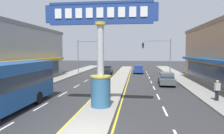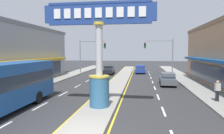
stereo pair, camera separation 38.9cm
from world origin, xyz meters
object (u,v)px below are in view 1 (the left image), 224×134
Objects in this scene: district_sign at (101,57)px; sedan_near_right_lane at (138,69)px; traffic_light_right_side at (160,50)px; sedan_far_right_lane at (107,70)px; pedestrian_near_kerb at (217,89)px; traffic_light_left_side at (87,51)px; sedan_near_left_lane at (166,79)px.

district_sign is 24.23m from sedan_near_right_lane.
traffic_light_right_side reaches higher than sedan_far_right_lane.
district_sign is at bearing -163.33° from pedestrian_near_kerb.
pedestrian_near_kerb is at bearing -58.39° from sedan_far_right_lane.
traffic_light_left_side reaches higher than sedan_far_right_lane.
traffic_light_right_side is at bearing -2.77° from traffic_light_left_side.
traffic_light_right_side is at bearing 97.53° from pedestrian_near_kerb.
district_sign is at bearing -73.49° from traffic_light_left_side.
pedestrian_near_kerb is (11.62, -18.88, 0.31)m from sedan_far_right_lane.
sedan_far_right_lane is 2.69× the size of pedestrian_near_kerb.
district_sign reaches higher than traffic_light_right_side.
pedestrian_near_kerb is at bearing -51.23° from traffic_light_left_side.
traffic_light_left_side is at bearing 179.22° from sedan_far_right_lane.
sedan_near_right_lane is at bearing 83.30° from district_sign.
sedan_near_left_lane is at bearing -40.51° from traffic_light_left_side.
traffic_light_left_side is 24.48m from pedestrian_near_kerb.
pedestrian_near_kerb is at bearing -71.83° from sedan_near_left_lane.
sedan_far_right_lane is at bearing 176.46° from traffic_light_right_side.
traffic_light_right_side is at bearing -3.54° from sedan_far_right_lane.
pedestrian_near_kerb is (6.00, -21.26, 0.31)m from sedan_near_right_lane.
district_sign reaches higher than sedan_far_right_lane.
district_sign is at bearing -106.97° from traffic_light_right_side.
sedan_near_right_lane and sedan_far_right_lane have the same top height.
traffic_light_left_side is 1.44× the size of sedan_near_right_lane.
district_sign reaches higher than sedan_near_right_lane.
district_sign is 22.50m from traffic_light_left_side.
traffic_light_right_side is 18.73m from pedestrian_near_kerb.
pedestrian_near_kerb is at bearing -74.23° from sedan_near_right_lane.
sedan_far_right_lane is (3.58, -0.05, -3.46)m from traffic_light_left_side.
sedan_near_left_lane is at bearing 108.17° from pedestrian_near_kerb.
traffic_light_left_side is 12.80m from traffic_light_right_side.
sedan_far_right_lane and sedan_near_left_lane have the same top height.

